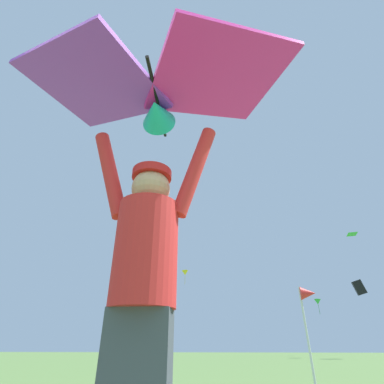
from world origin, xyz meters
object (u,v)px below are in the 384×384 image
distant_kite_green_mid_right (318,302)px  distant_kite_yellow_far_center (185,273)px  kite_flyer_person (144,284)px  held_stunt_kite (156,88)px  marker_flag (308,299)px  distant_kite_green_mid_left (352,234)px  distant_kite_black_low_right (359,288)px

distant_kite_green_mid_right → distant_kite_yellow_far_center: (-14.69, -1.82, 3.31)m
distant_kite_green_mid_right → kite_flyer_person: bearing=-104.1°
held_stunt_kite → marker_flag: bearing=69.9°
distant_kite_green_mid_right → distant_kite_yellow_far_center: 15.17m
distant_kite_green_mid_left → marker_flag: distant_kite_green_mid_left is taller
distant_kite_green_mid_left → held_stunt_kite: bearing=-112.5°
distant_kite_green_mid_left → marker_flag: (-9.86, -23.23, -9.09)m
kite_flyer_person → distant_kite_green_mid_left: bearing=67.4°
distant_kite_black_low_right → marker_flag: 21.55m
distant_kite_green_mid_right → distant_kite_black_low_right: 10.34m
kite_flyer_person → distant_kite_black_low_right: size_ratio=1.54×
marker_flag → distant_kite_green_mid_left: bearing=67.0°
distant_kite_green_mid_left → distant_kite_green_mid_right: (-2.88, 6.77, -5.34)m
distant_kite_yellow_far_center → marker_flag: 30.05m
held_stunt_kite → distant_kite_black_low_right: (9.66, 24.32, 2.65)m
kite_flyer_person → distant_kite_black_low_right: distant_kite_black_low_right is taller
distant_kite_black_low_right → kite_flyer_person: bearing=-111.8°
marker_flag → distant_kite_yellow_far_center: bearing=105.3°
distant_kite_green_mid_left → distant_kite_black_low_right: size_ratio=1.00×
distant_kite_yellow_far_center → distant_kite_black_low_right: size_ratio=1.30×
distant_kite_yellow_far_center → marker_flag: size_ratio=0.97×
distant_kite_green_mid_right → marker_flag: size_ratio=0.95×
held_stunt_kite → kite_flyer_person: bearing=95.5°
marker_flag → distant_kite_black_low_right: bearing=68.0°
distant_kite_green_mid_right → marker_flag: bearing=-103.1°
distant_kite_yellow_far_center → kite_flyer_person: bearing=-79.6°
marker_flag → held_stunt_kite: bearing=-110.1°
distant_kite_black_low_right → distant_kite_green_mid_right: bearing=95.5°
distant_kite_black_low_right → marker_flag: (-7.98, -19.71, -3.44)m
kite_flyer_person → distant_kite_green_mid_right: distant_kite_green_mid_right is taller
held_stunt_kite → distant_kite_green_mid_right: bearing=75.9°
distant_kite_black_low_right → marker_flag: size_ratio=0.74×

